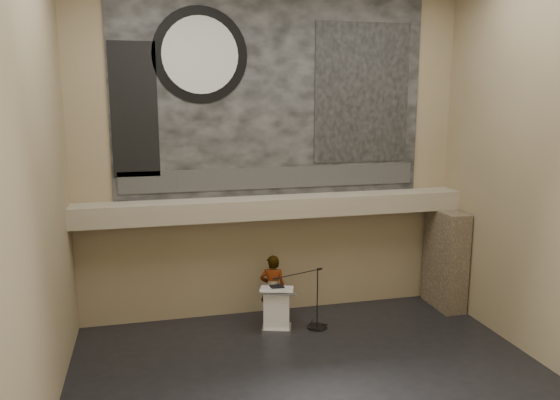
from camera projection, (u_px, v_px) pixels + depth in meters
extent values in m
plane|color=black|center=(318.00, 384.00, 11.05)|extent=(10.00, 10.00, 0.00)
cube|color=#8D7959|center=(273.00, 154.00, 14.06)|extent=(10.00, 0.02, 8.50)
cube|color=#8D7959|center=(426.00, 224.00, 6.43)|extent=(10.00, 0.02, 8.50)
cube|color=#8D7959|center=(35.00, 187.00, 9.07)|extent=(0.02, 8.00, 8.50)
cube|color=#8D7959|center=(548.00, 168.00, 11.42)|extent=(0.02, 8.00, 8.50)
cube|color=gray|center=(276.00, 207.00, 13.93)|extent=(10.00, 0.80, 0.50)
cylinder|color=#B2893D|center=(214.00, 221.00, 13.55)|extent=(0.04, 0.04, 0.06)
cylinder|color=#B2893D|center=(347.00, 214.00, 14.38)|extent=(0.04, 0.04, 0.06)
cube|color=black|center=(273.00, 97.00, 13.76)|extent=(8.00, 0.05, 5.00)
cube|color=#2D2D2D|center=(273.00, 178.00, 14.11)|extent=(7.76, 0.02, 0.55)
cylinder|color=black|center=(200.00, 55.00, 13.11)|extent=(2.30, 0.02, 2.30)
cylinder|color=silver|center=(200.00, 55.00, 13.09)|extent=(1.84, 0.02, 1.84)
cube|color=black|center=(362.00, 93.00, 14.27)|extent=(2.60, 0.02, 3.60)
cube|color=black|center=(134.00, 110.00, 12.98)|extent=(1.10, 0.02, 3.20)
cube|color=#463A2B|center=(446.00, 259.00, 14.89)|extent=(0.60, 1.40, 2.70)
cube|color=silver|center=(277.00, 328.00, 13.60)|extent=(0.84, 0.73, 0.08)
cube|color=white|center=(277.00, 308.00, 13.51)|extent=(0.73, 0.60, 0.96)
cube|color=white|center=(277.00, 289.00, 13.39)|extent=(0.93, 0.78, 0.14)
cube|color=black|center=(277.00, 287.00, 13.41)|extent=(0.34, 0.29, 0.04)
cube|color=white|center=(273.00, 288.00, 13.35)|extent=(0.25, 0.32, 0.00)
imported|color=white|center=(273.00, 289.00, 13.90)|extent=(0.76, 0.62, 1.79)
cylinder|color=black|center=(317.00, 327.00, 13.73)|extent=(0.52, 0.52, 0.02)
cylinder|color=black|center=(317.00, 298.00, 13.59)|extent=(0.03, 0.03, 1.56)
cylinder|color=black|center=(297.00, 274.00, 13.12)|extent=(1.30, 0.47, 0.02)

